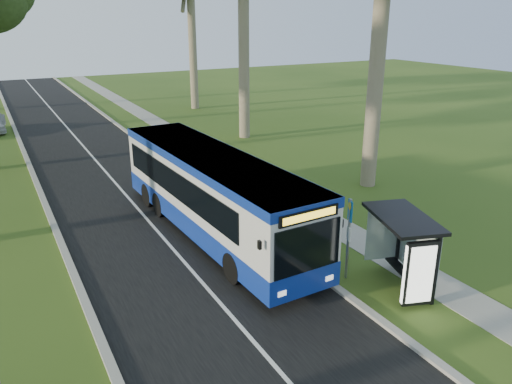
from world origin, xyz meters
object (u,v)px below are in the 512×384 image
bus_stop_sign (349,230)px  litter_bin (251,187)px  bus_shelter (414,242)px  bus (213,194)px

bus_stop_sign → litter_bin: bus_stop_sign is taller
litter_bin → bus_shelter: bearing=-88.4°
bus → bus_shelter: (3.55, -6.73, 0.02)m
bus → litter_bin: bearing=40.8°
bus → bus_shelter: bus is taller
bus_shelter → litter_bin: bearing=109.1°
bus_stop_sign → bus: bearing=137.4°
bus → bus_stop_sign: 5.68m
bus → litter_bin: 4.65m
bus_stop_sign → litter_bin: size_ratio=2.99×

